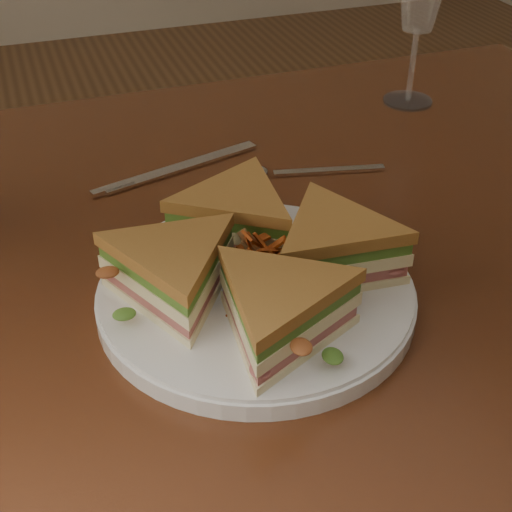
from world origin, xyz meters
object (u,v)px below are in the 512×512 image
object	(u,v)px
sandwich_wedges	(256,261)
spoon	(267,173)
knife	(172,171)
plate	(256,295)
table	(236,310)

from	to	relation	value
sandwich_wedges	spoon	xyz separation A→B (m)	(0.09, 0.21, -0.04)
sandwich_wedges	knife	world-z (taller)	sandwich_wedges
plate	spoon	xyz separation A→B (m)	(0.09, 0.21, -0.00)
spoon	plate	bearing A→B (deg)	-100.05
table	spoon	distance (m)	0.16
knife	spoon	bearing A→B (deg)	-39.91
table	sandwich_wedges	size ratio (longest dim) A/B	4.16
table	knife	bearing A→B (deg)	100.38
table	spoon	xyz separation A→B (m)	(0.07, 0.10, 0.10)
sandwich_wedges	spoon	size ratio (longest dim) A/B	1.59
plate	sandwich_wedges	bearing A→B (deg)	0.00
sandwich_wedges	knife	xyz separation A→B (m)	(-0.01, 0.26, -0.04)
table	sandwich_wedges	distance (m)	0.18
sandwich_wedges	knife	bearing A→B (deg)	92.72
plate	table	bearing A→B (deg)	82.04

